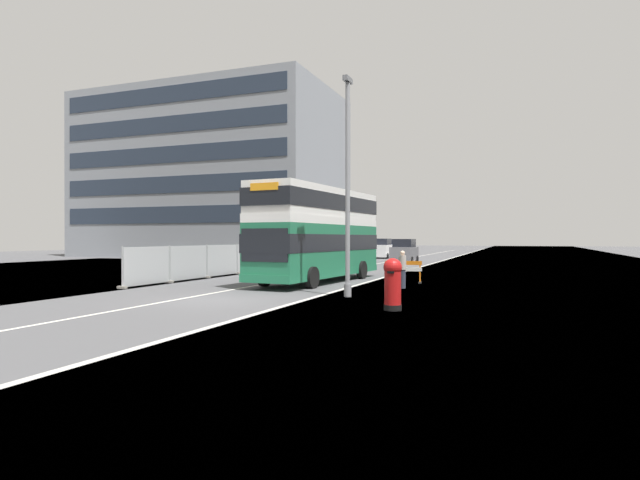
{
  "coord_description": "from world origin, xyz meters",
  "views": [
    {
      "loc": [
        10.58,
        -16.71,
        2.31
      ],
      "look_at": [
        1.86,
        5.81,
        2.2
      ],
      "focal_mm": 29.49,
      "sensor_mm": 36.0,
      "label": 1
    }
  ],
  "objects_px": {
    "lamppost_foreground": "(348,193)",
    "car_receding_far": "(382,249)",
    "car_oncoming_near": "(347,253)",
    "car_far_side": "(394,248)",
    "double_decker_bus": "(319,233)",
    "roadworks_barrier": "(403,269)",
    "car_receding_mid": "(404,251)",
    "pedestrian_at_kerb": "(402,269)",
    "red_pillar_postbox": "(393,282)"
  },
  "relations": [
    {
      "from": "car_receding_far",
      "to": "car_far_side",
      "type": "xyz_separation_m",
      "value": [
        -0.15,
        6.68,
        -0.02
      ]
    },
    {
      "from": "roadworks_barrier",
      "to": "car_receding_mid",
      "type": "distance_m",
      "value": 22.73
    },
    {
      "from": "car_far_side",
      "to": "double_decker_bus",
      "type": "bearing_deg",
      "value": -82.58
    },
    {
      "from": "car_oncoming_near",
      "to": "car_receding_far",
      "type": "relative_size",
      "value": 1.14
    },
    {
      "from": "lamppost_foreground",
      "to": "car_receding_mid",
      "type": "xyz_separation_m",
      "value": [
        -3.97,
        29.12,
        -3.02
      ]
    },
    {
      "from": "car_receding_mid",
      "to": "car_far_side",
      "type": "bearing_deg",
      "value": 106.51
    },
    {
      "from": "lamppost_foreground",
      "to": "car_receding_mid",
      "type": "height_order",
      "value": "lamppost_foreground"
    },
    {
      "from": "car_receding_far",
      "to": "double_decker_bus",
      "type": "bearing_deg",
      "value": -81.31
    },
    {
      "from": "roadworks_barrier",
      "to": "car_receding_far",
      "type": "xyz_separation_m",
      "value": [
        -9.14,
        31.07,
        0.32
      ]
    },
    {
      "from": "car_receding_far",
      "to": "pedestrian_at_kerb",
      "type": "distance_m",
      "value": 35.18
    },
    {
      "from": "car_receding_mid",
      "to": "roadworks_barrier",
      "type": "bearing_deg",
      "value": -78.08
    },
    {
      "from": "car_far_side",
      "to": "pedestrian_at_kerb",
      "type": "height_order",
      "value": "car_far_side"
    },
    {
      "from": "red_pillar_postbox",
      "to": "car_receding_far",
      "type": "height_order",
      "value": "car_receding_far"
    },
    {
      "from": "roadworks_barrier",
      "to": "car_far_side",
      "type": "bearing_deg",
      "value": 103.83
    },
    {
      "from": "car_oncoming_near",
      "to": "red_pillar_postbox",
      "type": "bearing_deg",
      "value": -68.77
    },
    {
      "from": "car_oncoming_near",
      "to": "car_far_side",
      "type": "xyz_separation_m",
      "value": [
        -0.97,
        21.67,
        0.02
      ]
    },
    {
      "from": "lamppost_foreground",
      "to": "car_receding_far",
      "type": "distance_m",
      "value": 38.99
    },
    {
      "from": "double_decker_bus",
      "to": "red_pillar_postbox",
      "type": "bearing_deg",
      "value": -56.27
    },
    {
      "from": "red_pillar_postbox",
      "to": "pedestrian_at_kerb",
      "type": "relative_size",
      "value": 0.97
    },
    {
      "from": "lamppost_foreground",
      "to": "roadworks_barrier",
      "type": "distance_m",
      "value": 7.68
    },
    {
      "from": "roadworks_barrier",
      "to": "car_receding_far",
      "type": "distance_m",
      "value": 32.39
    },
    {
      "from": "red_pillar_postbox",
      "to": "car_receding_far",
      "type": "distance_m",
      "value": 42.5
    },
    {
      "from": "car_receding_mid",
      "to": "pedestrian_at_kerb",
      "type": "distance_m",
      "value": 25.53
    },
    {
      "from": "car_oncoming_near",
      "to": "car_receding_mid",
      "type": "distance_m",
      "value": 7.15
    },
    {
      "from": "car_far_side",
      "to": "pedestrian_at_kerb",
      "type": "xyz_separation_m",
      "value": [
        9.84,
        -40.49,
        -0.16
      ]
    },
    {
      "from": "lamppost_foreground",
      "to": "car_oncoming_near",
      "type": "xyz_separation_m",
      "value": [
        -7.6,
        22.96,
        -3.05
      ]
    },
    {
      "from": "red_pillar_postbox",
      "to": "car_far_side",
      "type": "height_order",
      "value": "car_far_side"
    },
    {
      "from": "lamppost_foreground",
      "to": "pedestrian_at_kerb",
      "type": "relative_size",
      "value": 4.99
    },
    {
      "from": "car_far_side",
      "to": "red_pillar_postbox",
      "type": "bearing_deg",
      "value": -76.92
    },
    {
      "from": "car_receding_far",
      "to": "car_oncoming_near",
      "type": "bearing_deg",
      "value": -86.86
    },
    {
      "from": "red_pillar_postbox",
      "to": "roadworks_barrier",
      "type": "relative_size",
      "value": 0.9
    },
    {
      "from": "car_receding_mid",
      "to": "pedestrian_at_kerb",
      "type": "relative_size",
      "value": 2.44
    },
    {
      "from": "double_decker_bus",
      "to": "car_receding_far",
      "type": "xyz_separation_m",
      "value": [
        -4.89,
        31.99,
        -1.53
      ]
    },
    {
      "from": "car_oncoming_near",
      "to": "car_far_side",
      "type": "height_order",
      "value": "car_far_side"
    },
    {
      "from": "roadworks_barrier",
      "to": "double_decker_bus",
      "type": "bearing_deg",
      "value": -167.85
    },
    {
      "from": "pedestrian_at_kerb",
      "to": "car_receding_far",
      "type": "bearing_deg",
      "value": 105.99
    },
    {
      "from": "pedestrian_at_kerb",
      "to": "car_far_side",
      "type": "bearing_deg",
      "value": 103.66
    },
    {
      "from": "car_oncoming_near",
      "to": "lamppost_foreground",
      "type": "bearing_deg",
      "value": -71.68
    },
    {
      "from": "car_receding_far",
      "to": "car_far_side",
      "type": "distance_m",
      "value": 6.68
    },
    {
      "from": "roadworks_barrier",
      "to": "pedestrian_at_kerb",
      "type": "distance_m",
      "value": 2.81
    },
    {
      "from": "double_decker_bus",
      "to": "lamppost_foreground",
      "type": "height_order",
      "value": "lamppost_foreground"
    },
    {
      "from": "double_decker_bus",
      "to": "car_receding_far",
      "type": "relative_size",
      "value": 2.81
    },
    {
      "from": "car_far_side",
      "to": "pedestrian_at_kerb",
      "type": "distance_m",
      "value": 41.67
    },
    {
      "from": "lamppost_foreground",
      "to": "car_receding_far",
      "type": "xyz_separation_m",
      "value": [
        -8.42,
        37.95,
        -3.01
      ]
    },
    {
      "from": "car_oncoming_near",
      "to": "car_receding_far",
      "type": "xyz_separation_m",
      "value": [
        -0.82,
        14.99,
        0.04
      ]
    },
    {
      "from": "car_far_side",
      "to": "car_receding_far",
      "type": "bearing_deg",
      "value": -88.75
    },
    {
      "from": "double_decker_bus",
      "to": "car_far_side",
      "type": "distance_m",
      "value": 39.02
    },
    {
      "from": "red_pillar_postbox",
      "to": "car_oncoming_near",
      "type": "height_order",
      "value": "car_oncoming_near"
    },
    {
      "from": "car_oncoming_near",
      "to": "car_receding_far",
      "type": "height_order",
      "value": "car_receding_far"
    },
    {
      "from": "car_oncoming_near",
      "to": "car_receding_far",
      "type": "bearing_deg",
      "value": 93.14
    }
  ]
}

